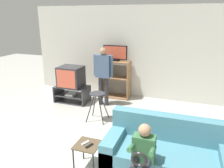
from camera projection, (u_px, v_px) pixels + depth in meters
name	position (u px, v px, depth m)	size (l,w,h in m)	color
wall_back	(136.00, 53.00, 6.23)	(6.40, 0.06, 2.60)	beige
tv_stand	(72.00, 94.00, 6.11)	(0.92, 0.53, 0.45)	#38383D
television_main	(71.00, 77.00, 5.95)	(0.63, 0.55, 0.56)	#2D2D33
media_shelf	(115.00, 79.00, 6.37)	(0.85, 0.41, 1.09)	#8E6642
television_flat	(115.00, 53.00, 6.17)	(0.70, 0.20, 0.44)	black
folding_stool	(97.00, 98.00, 4.91)	(0.45, 0.39, 0.67)	black
snack_table	(88.00, 148.00, 3.39)	(0.38, 0.38, 0.42)	brown
remote_control_black	(89.00, 146.00, 3.32)	(0.04, 0.14, 0.02)	black
remote_control_white	(85.00, 143.00, 3.39)	(0.04, 0.14, 0.02)	silver
couch	(166.00, 156.00, 3.28)	(1.84, 0.82, 0.85)	teal
person_standing_adult	(103.00, 71.00, 5.67)	(0.53, 0.20, 1.55)	#2D2D33
person_seated_child	(142.00, 154.00, 2.84)	(0.33, 0.43, 0.98)	#2D2D38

